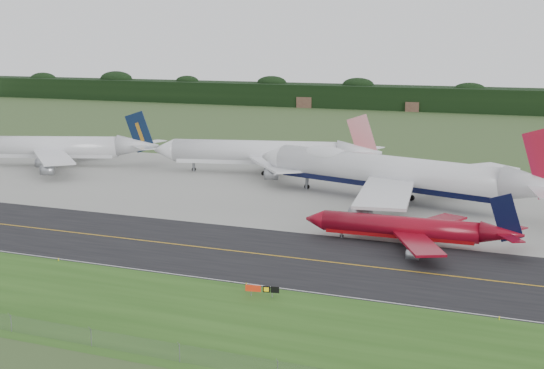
{
  "coord_description": "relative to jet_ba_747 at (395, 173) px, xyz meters",
  "views": [
    {
      "loc": [
        46.34,
        -118.52,
        36.05
      ],
      "look_at": [
        -11.44,
        22.0,
        6.86
      ],
      "focal_mm": 50.0,
      "sensor_mm": 36.0,
      "label": 1
    }
  ],
  "objects": [
    {
      "name": "grass_verge",
      "position": [
        -8.38,
        -80.98,
        -6.67
      ],
      "size": [
        400.0,
        30.0,
        0.01
      ],
      "primitive_type": "cube",
      "color": "#254C16",
      "rests_on": "ground"
    },
    {
      "name": "horizon_treeline",
      "position": [
        -8.38,
        227.79,
        -1.2
      ],
      "size": [
        700.0,
        25.0,
        12.0
      ],
      "color": "black",
      "rests_on": "ground"
    },
    {
      "name": "apron",
      "position": [
        -8.38,
        5.02,
        -6.67
      ],
      "size": [
        400.0,
        78.0,
        0.01
      ],
      "primitive_type": "cube",
      "color": "gray",
      "rests_on": "ground"
    },
    {
      "name": "edge_marker_left",
      "position": [
        -40.59,
        -66.48,
        -6.42
      ],
      "size": [
        0.16,
        0.16,
        0.5
      ],
      "primitive_type": "cylinder",
      "color": "yellow",
      "rests_on": "ground"
    },
    {
      "name": "edge_marker_right",
      "position": [
        29.8,
        -66.48,
        -6.42
      ],
      "size": [
        0.16,
        0.16,
        0.5
      ],
      "primitive_type": "cylinder",
      "color": "yellow",
      "rests_on": "ground"
    },
    {
      "name": "taxiway_sign",
      "position": [
        -2.43,
        -69.96,
        -5.52
      ],
      "size": [
        4.86,
        1.07,
        1.64
      ],
      "color": "slate",
      "rests_on": "ground"
    },
    {
      "name": "taxiway_edge_line",
      "position": [
        -8.38,
        -65.48,
        -6.64
      ],
      "size": [
        400.0,
        0.25,
        0.0
      ],
      "primitive_type": "cube",
      "color": "silver",
      "rests_on": "taxiway"
    },
    {
      "name": "jet_ba_747",
      "position": [
        0.0,
        0.0,
        0.0
      ],
      "size": [
        76.69,
        62.16,
        19.61
      ],
      "color": "silver",
      "rests_on": "ground"
    },
    {
      "name": "taxiway",
      "position": [
        -8.38,
        -49.98,
        -6.66
      ],
      "size": [
        400.0,
        32.0,
        0.02
      ],
      "primitive_type": "cube",
      "color": "black",
      "rests_on": "ground"
    },
    {
      "name": "jet_navy_gold",
      "position": [
        -102.96,
        11.71,
        -1.39
      ],
      "size": [
        60.49,
        51.18,
        16.09
      ],
      "color": "silver",
      "rests_on": "ground"
    },
    {
      "name": "edge_marker_center",
      "position": [
        -6.5,
        -66.48,
        -6.42
      ],
      "size": [
        0.16,
        0.16,
        0.5
      ],
      "primitive_type": "cylinder",
      "color": "yellow",
      "rests_on": "ground"
    },
    {
      "name": "taxiway_centreline",
      "position": [
        -8.38,
        -49.98,
        -6.64
      ],
      "size": [
        400.0,
        0.4,
        0.0
      ],
      "primitive_type": "cube",
      "color": "#C99012",
      "rests_on": "taxiway"
    },
    {
      "name": "jet_star_tail",
      "position": [
        -41.02,
        23.81,
        -1.13
      ],
      "size": [
        62.45,
        51.27,
        16.63
      ],
      "color": "silver",
      "rests_on": "ground"
    },
    {
      "name": "ground",
      "position": [
        -8.38,
        -45.98,
        -6.67
      ],
      "size": [
        600.0,
        600.0,
        0.0
      ],
      "primitive_type": "plane",
      "color": "#2D4420",
      "rests_on": "ground"
    },
    {
      "name": "jet_red_737",
      "position": [
        11.18,
        -33.98,
        -3.76
      ],
      "size": [
        38.95,
        31.83,
        10.54
      ],
      "color": "maroon",
      "rests_on": "ground"
    },
    {
      "name": "perimeter_fence",
      "position": [
        -8.38,
        -93.98,
        -5.57
      ],
      "size": [
        320.0,
        0.1,
        320.0
      ],
      "color": "slate",
      "rests_on": "ground"
    }
  ]
}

